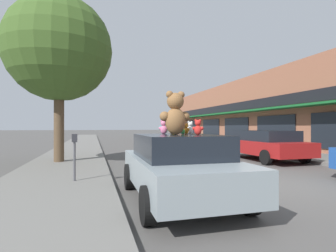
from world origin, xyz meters
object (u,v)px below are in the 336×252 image
teddy_bear_pink (164,127)px  parking_meter (75,151)px  teddy_bear_white (190,128)px  teddy_bear_yellow (173,128)px  teddy_bear_red (198,127)px  teddy_bear_green (183,130)px  teddy_bear_teal (164,126)px  street_tree (59,49)px  teddy_bear_orange (186,129)px  teddy_bear_cream (171,128)px  parked_car_far_center (265,144)px  teddy_bear_giant (175,114)px  plush_art_car (179,165)px

teddy_bear_pink → parking_meter: bearing=-5.9°
teddy_bear_white → teddy_bear_yellow: teddy_bear_white is taller
teddy_bear_red → teddy_bear_green: bearing=-42.7°
teddy_bear_teal → street_tree: 7.09m
teddy_bear_green → teddy_bear_yellow: bearing=-123.3°
teddy_bear_green → street_tree: street_tree is taller
teddy_bear_orange → teddy_bear_cream: (-0.41, -0.12, 0.03)m
teddy_bear_teal → teddy_bear_yellow: (0.20, -0.11, -0.04)m
teddy_bear_cream → teddy_bear_pink: bearing=-125.3°
teddy_bear_pink → parking_meter: (-2.14, 1.37, -0.65)m
teddy_bear_green → teddy_bear_red: bearing=69.1°
teddy_bear_cream → street_tree: size_ratio=0.05×
teddy_bear_green → parking_meter: bearing=-73.7°
teddy_bear_white → parking_meter: teddy_bear_white is taller
parked_car_far_center → teddy_bear_white: bearing=-140.0°
teddy_bear_pink → teddy_bear_teal: size_ratio=0.88×
teddy_bear_giant → teddy_bear_green: 0.49m
teddy_bear_teal → teddy_bear_orange: size_ratio=1.46×
teddy_bear_red → teddy_bear_teal: bearing=-41.6°
teddy_bear_orange → teddy_bear_red: bearing=155.0°
teddy_bear_giant → teddy_bear_teal: teddy_bear_giant is taller
teddy_bear_giant → teddy_bear_pink: teddy_bear_giant is taller
teddy_bear_pink → street_tree: size_ratio=0.05×
teddy_bear_giant → teddy_bear_orange: (0.39, 0.37, -0.34)m
teddy_bear_giant → teddy_bear_white: teddy_bear_giant is taller
teddy_bear_teal → street_tree: size_ratio=0.06×
parking_meter → plush_art_car: bearing=-42.0°
teddy_bear_pink → parking_meter: 2.62m
teddy_bear_pink → teddy_bear_cream: bearing=126.0°
teddy_bear_orange → teddy_bear_red: (0.02, -0.68, 0.03)m
teddy_bear_white → street_tree: (-3.72, 5.77, 3.31)m
plush_art_car → parked_car_far_center: bearing=42.0°
teddy_bear_cream → teddy_bear_red: teddy_bear_red is taller
teddy_bear_pink → street_tree: street_tree is taller
teddy_bear_yellow → teddy_bear_red: (0.20, -1.15, 0.02)m
teddy_bear_white → teddy_bear_yellow: size_ratio=1.04×
teddy_bear_pink → teddy_bear_cream: teddy_bear_pink is taller
teddy_bear_teal → teddy_bear_orange: 0.70m
teddy_bear_pink → street_tree: (-3.05, 5.72, 3.30)m
street_tree → teddy_bear_white: bearing=-57.2°
teddy_bear_giant → teddy_bear_cream: 0.40m
parking_meter → teddy_bear_cream: bearing=-38.9°
teddy_bear_giant → street_tree: size_ratio=0.14×
plush_art_car → teddy_bear_white: teddy_bear_white is taller
teddy_bear_yellow → street_tree: bearing=8.0°
teddy_bear_pink → teddy_bear_orange: 0.56m
plush_art_car → teddy_bear_orange: teddy_bear_orange is taller
teddy_bear_cream → plush_art_car: bearing=62.3°
teddy_bear_green → teddy_bear_orange: 0.20m
teddy_bear_teal → parking_meter: 2.57m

